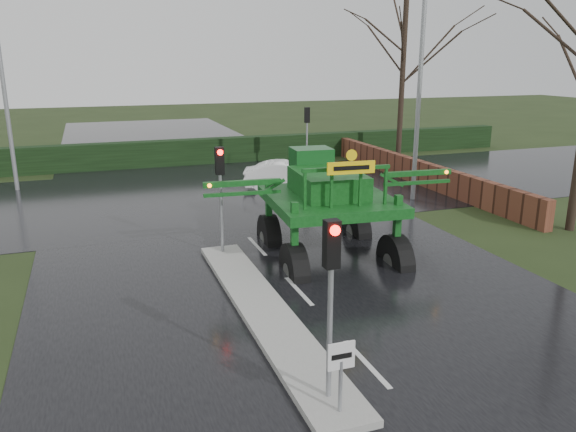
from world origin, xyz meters
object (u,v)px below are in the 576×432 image
object	(u,v)px
white_sedan	(287,190)
street_light_left_far	(8,62)
traffic_signal_mid	(220,177)
keep_left_sign	(341,366)
traffic_signal_far	(307,124)
crop_sprayer	(293,201)
street_light_right	(415,62)
traffic_signal_near	(331,272)

from	to	relation	value
white_sedan	street_light_left_far	bearing A→B (deg)	90.78
traffic_signal_mid	keep_left_sign	bearing A→B (deg)	-90.00
traffic_signal_far	crop_sprayer	world-z (taller)	crop_sprayer
white_sedan	street_light_right	bearing A→B (deg)	-109.90
traffic_signal_mid	crop_sprayer	world-z (taller)	crop_sprayer
traffic_signal_near	street_light_left_far	distance (m)	22.37
keep_left_sign	traffic_signal_near	distance (m)	1.61
traffic_signal_near	crop_sprayer	world-z (taller)	crop_sprayer
street_light_right	street_light_left_far	xyz separation A→B (m)	(-16.39, 8.00, 0.00)
street_light_right	crop_sprayer	bearing A→B (deg)	-140.41
keep_left_sign	white_sedan	world-z (taller)	keep_left_sign
traffic_signal_mid	traffic_signal_far	bearing A→B (deg)	58.07
keep_left_sign	traffic_signal_near	world-z (taller)	traffic_signal_near
keep_left_sign	traffic_signal_near	bearing A→B (deg)	90.00
traffic_signal_mid	street_light_right	world-z (taller)	street_light_right
keep_left_sign	traffic_signal_near	xyz separation A→B (m)	(0.00, 0.49, 1.53)
traffic_signal_near	white_sedan	world-z (taller)	traffic_signal_near
traffic_signal_mid	crop_sprayer	xyz separation A→B (m)	(1.67, -1.96, -0.44)
traffic_signal_far	white_sedan	world-z (taller)	traffic_signal_far
keep_left_sign	street_light_right	bearing A→B (deg)	54.88
street_light_right	white_sedan	distance (m)	8.32
crop_sprayer	keep_left_sign	bearing A→B (deg)	-98.94
keep_left_sign	street_light_right	world-z (taller)	street_light_right
street_light_right	white_sedan	size ratio (longest dim) A/B	2.43
white_sedan	traffic_signal_far	bearing A→B (deg)	-11.97
crop_sprayer	white_sedan	size ratio (longest dim) A/B	1.98
traffic_signal_near	traffic_signal_mid	distance (m)	8.50
keep_left_sign	street_light_left_far	size ratio (longest dim) A/B	0.14
traffic_signal_near	street_light_left_far	size ratio (longest dim) A/B	0.35
traffic_signal_near	traffic_signal_far	distance (m)	22.42
traffic_signal_near	traffic_signal_mid	world-z (taller)	same
traffic_signal_mid	street_light_right	xyz separation A→B (m)	(9.49, 4.51, 3.40)
keep_left_sign	traffic_signal_near	size ratio (longest dim) A/B	0.38
traffic_signal_far	street_light_right	world-z (taller)	street_light_right
traffic_signal_near	traffic_signal_mid	bearing A→B (deg)	90.00
traffic_signal_mid	traffic_signal_far	distance (m)	14.75
keep_left_sign	crop_sprayer	size ratio (longest dim) A/B	0.17
crop_sprayer	white_sedan	world-z (taller)	crop_sprayer
traffic_signal_near	street_light_right	xyz separation A→B (m)	(9.49, 13.01, 3.40)
keep_left_sign	traffic_signal_far	bearing A→B (deg)	70.07
traffic_signal_mid	traffic_signal_near	bearing A→B (deg)	-90.00
street_light_left_far	crop_sprayer	world-z (taller)	street_light_left_far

